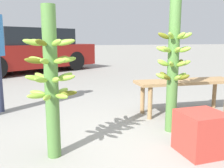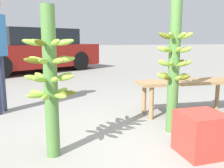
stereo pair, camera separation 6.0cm
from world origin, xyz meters
TOP-DOWN VIEW (x-y plane):
  - ground_plane at (0.00, 0.00)m, footprint 80.00×80.00m
  - banana_stalk_left at (-0.69, 0.11)m, footprint 0.44×0.44m
  - banana_stalk_center at (0.65, 0.35)m, footprint 0.39×0.39m
  - market_bench at (1.21, 0.91)m, footprint 1.45×0.48m
  - parked_car at (-0.95, 6.45)m, footprint 4.63×3.61m
  - produce_crate at (0.62, -0.24)m, footprint 0.39×0.39m

SIDE VIEW (x-z plane):
  - ground_plane at x=0.00m, z-range 0.00..0.00m
  - produce_crate at x=0.62m, z-range 0.00..0.39m
  - market_bench at x=1.21m, z-range 0.17..0.65m
  - parked_car at x=-0.95m, z-range -0.02..1.36m
  - banana_stalk_left at x=-0.69m, z-range 0.04..1.38m
  - banana_stalk_center at x=0.65m, z-range 0.03..1.54m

